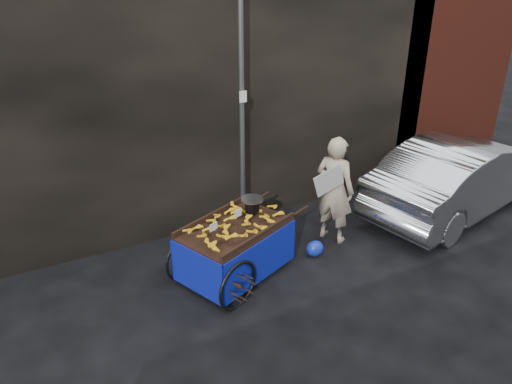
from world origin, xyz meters
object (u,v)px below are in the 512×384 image
vendor (334,190)px  banana_cart (233,234)px  plastic_bag (315,249)px  parked_car (460,175)px

vendor → banana_cart: bearing=69.2°
plastic_bag → banana_cart: bearing=175.8°
vendor → parked_car: (2.72, -0.20, -0.23)m
banana_cart → plastic_bag: (1.41, -0.10, -0.61)m
plastic_bag → parked_car: (3.28, 0.14, 0.56)m
banana_cart → vendor: 1.99m
banana_cart → vendor: vendor is taller
vendor → parked_car: 2.74m
parked_car → vendor: bearing=73.4°
banana_cart → parked_car: parked_car is taller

